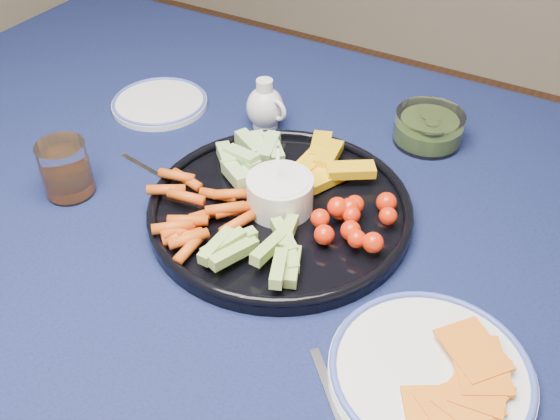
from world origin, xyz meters
The scene contains 8 objects.
dining_table centered at (0.00, 0.00, 0.66)m, with size 1.67×1.07×0.75m.
crudite_platter centered at (0.05, -0.02, 0.77)m, with size 0.40×0.40×0.13m.
creamer_pitcher centered at (-0.10, 0.18, 0.79)m, with size 0.09×0.07×0.09m.
pickle_bowl centered at (0.17, 0.28, 0.77)m, with size 0.12×0.12×0.06m.
cheese_plate centered at (0.34, -0.18, 0.76)m, with size 0.24×0.24×0.03m.
juice_tumbler centered at (-0.27, -0.14, 0.79)m, with size 0.08×0.08×0.09m.
fork_left centered at (-0.18, -0.04, 0.75)m, with size 0.15×0.04×0.00m.
side_plate_extra centered at (-0.31, 0.14, 0.75)m, with size 0.18×0.18×0.01m.
Camera 1 is at (0.41, -0.64, 1.37)m, focal length 40.00 mm.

